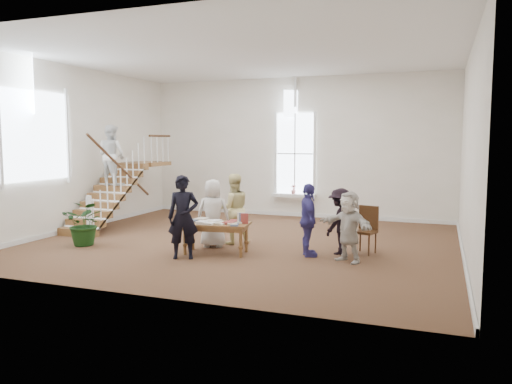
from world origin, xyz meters
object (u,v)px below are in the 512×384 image
at_px(elderly_woman, 213,213).
at_px(woman_cluster_c, 349,226).
at_px(woman_cluster_a, 308,220).
at_px(person_yellow, 233,209).
at_px(woman_cluster_b, 340,221).
at_px(police_officer, 183,217).
at_px(side_chair, 366,227).
at_px(floor_plant, 85,223).
at_px(library_table, 216,226).

height_order(elderly_woman, woman_cluster_c, elderly_woman).
xyz_separation_m(woman_cluster_a, woman_cluster_c, (0.90, -0.20, -0.05)).
relative_size(person_yellow, woman_cluster_b, 1.17).
distance_m(police_officer, woman_cluster_c, 3.45).
bearing_deg(woman_cluster_b, side_chair, 139.17).
bearing_deg(police_officer, elderly_woman, 61.14).
bearing_deg(elderly_woman, woman_cluster_c, 157.60).
xyz_separation_m(police_officer, floor_plant, (-2.81, 0.34, -0.35)).
xyz_separation_m(elderly_woman, side_chair, (3.45, 0.62, -0.21)).
xyz_separation_m(woman_cluster_c, floor_plant, (-6.13, -0.57, -0.20)).
height_order(floor_plant, side_chair, floor_plant).
bearing_deg(elderly_woman, woman_cluster_b, 169.69).
xyz_separation_m(library_table, person_yellow, (-0.05, 1.10, 0.24)).
bearing_deg(person_yellow, woman_cluster_b, 138.40).
bearing_deg(woman_cluster_b, woman_cluster_a, -34.11).
relative_size(person_yellow, floor_plant, 1.59).
bearing_deg(woman_cluster_a, woman_cluster_b, -77.77).
distance_m(library_table, side_chair, 3.33).
relative_size(library_table, floor_plant, 1.45).
xyz_separation_m(person_yellow, side_chair, (3.15, 0.12, -0.26)).
relative_size(person_yellow, woman_cluster_a, 1.08).
bearing_deg(floor_plant, woman_cluster_a, 8.35).
distance_m(elderly_woman, woman_cluster_a, 2.32).
height_order(library_table, side_chair, side_chair).
bearing_deg(person_yellow, floor_plant, -13.88).
bearing_deg(floor_plant, elderly_woman, 17.27).
height_order(police_officer, floor_plant, police_officer).
relative_size(person_yellow, woman_cluster_c, 1.15).
bearing_deg(police_officer, side_chair, 3.50).
relative_size(police_officer, elderly_woman, 1.11).
height_order(library_table, police_officer, police_officer).
xyz_separation_m(library_table, woman_cluster_a, (1.97, 0.46, 0.18)).
bearing_deg(library_table, police_officer, -133.34).
distance_m(library_table, woman_cluster_a, 2.03).
bearing_deg(woman_cluster_c, side_chair, 108.46).
bearing_deg(woman_cluster_a, side_chair, -80.80).
distance_m(woman_cluster_c, floor_plant, 6.16).
bearing_deg(side_chair, woman_cluster_c, -87.80).
height_order(person_yellow, side_chair, person_yellow).
relative_size(library_table, person_yellow, 0.91).
bearing_deg(library_table, woman_cluster_c, -3.33).
bearing_deg(library_table, person_yellow, 84.18).
height_order(police_officer, person_yellow, police_officer).
bearing_deg(elderly_woman, floor_plant, 0.85).
xyz_separation_m(elderly_woman, person_yellow, (0.30, 0.50, 0.05)).
bearing_deg(library_table, elderly_woman, 111.91).
height_order(police_officer, side_chair, police_officer).
xyz_separation_m(elderly_woman, woman_cluster_a, (2.32, -0.14, -0.01)).
height_order(police_officer, woman_cluster_a, police_officer).
height_order(elderly_woman, side_chair, elderly_woman).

